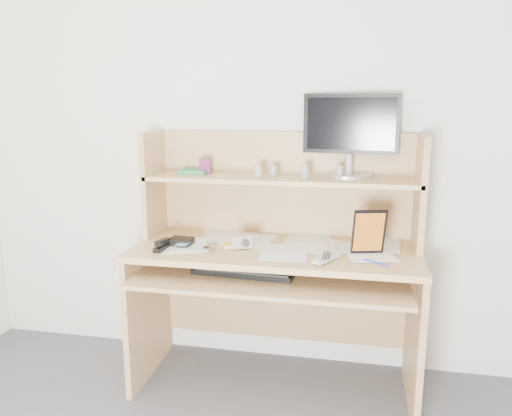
% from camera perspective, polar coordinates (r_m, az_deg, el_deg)
% --- Properties ---
extents(back_wall, '(3.60, 0.04, 2.50)m').
position_cam_1_polar(back_wall, '(2.69, 3.38, 7.67)').
color(back_wall, silver).
rests_on(back_wall, floor).
extents(desk, '(1.40, 0.70, 1.30)m').
position_cam_1_polar(desk, '(2.56, 2.48, -5.22)').
color(desk, tan).
rests_on(desk, floor).
extents(paper_clutter, '(1.32, 0.54, 0.01)m').
position_cam_1_polar(paper_clutter, '(2.47, 2.20, -4.47)').
color(paper_clutter, white).
rests_on(paper_clutter, desk).
extents(keyboard, '(0.50, 0.21, 0.03)m').
position_cam_1_polar(keyboard, '(2.41, -1.33, -7.09)').
color(keyboard, black).
rests_on(keyboard, desk).
extents(tv_remote, '(0.12, 0.17, 0.02)m').
position_cam_1_polar(tv_remote, '(2.28, 8.02, -5.69)').
color(tv_remote, '#ACACA7').
rests_on(tv_remote, paper_clutter).
extents(flip_phone, '(0.05, 0.08, 0.02)m').
position_cam_1_polar(flip_phone, '(2.41, -5.58, -4.58)').
color(flip_phone, '#A3A3A5').
rests_on(flip_phone, paper_clutter).
extents(stapler, '(0.04, 0.14, 0.04)m').
position_cam_1_polar(stapler, '(2.47, -10.69, -4.06)').
color(stapler, black).
rests_on(stapler, paper_clutter).
extents(wallet, '(0.12, 0.10, 0.03)m').
position_cam_1_polar(wallet, '(2.54, -8.58, -3.74)').
color(wallet, black).
rests_on(wallet, paper_clutter).
extents(sticky_note_pad, '(0.10, 0.10, 0.01)m').
position_cam_1_polar(sticky_note_pad, '(2.49, -2.70, -4.25)').
color(sticky_note_pad, yellow).
rests_on(sticky_note_pad, desk).
extents(digital_camera, '(0.11, 0.08, 0.06)m').
position_cam_1_polar(digital_camera, '(2.43, -1.71, -3.88)').
color(digital_camera, silver).
rests_on(digital_camera, paper_clutter).
extents(game_case, '(0.15, 0.05, 0.22)m').
position_cam_1_polar(game_case, '(2.37, 12.77, -2.67)').
color(game_case, black).
rests_on(game_case, paper_clutter).
extents(blue_pen, '(0.11, 0.08, 0.01)m').
position_cam_1_polar(blue_pen, '(2.27, 13.59, -6.09)').
color(blue_pen, '#182DBB').
rests_on(blue_pen, paper_clutter).
extents(card_box, '(0.06, 0.02, 0.08)m').
position_cam_1_polar(card_box, '(2.65, -5.85, 4.77)').
color(card_box, '#A81622').
rests_on(card_box, desk).
extents(shelf_book, '(0.15, 0.20, 0.02)m').
position_cam_1_polar(shelf_book, '(2.71, -6.92, 4.26)').
color(shelf_book, '#368847').
rests_on(shelf_book, desk).
extents(chip_stack_a, '(0.06, 0.06, 0.06)m').
position_cam_1_polar(chip_stack_a, '(2.51, 0.27, 4.21)').
color(chip_stack_a, black).
rests_on(chip_stack_a, desk).
extents(chip_stack_b, '(0.06, 0.06, 0.07)m').
position_cam_1_polar(chip_stack_b, '(2.49, 5.63, 4.18)').
color(chip_stack_b, silver).
rests_on(chip_stack_b, desk).
extents(chip_stack_c, '(0.05, 0.05, 0.06)m').
position_cam_1_polar(chip_stack_c, '(2.55, 2.02, 4.25)').
color(chip_stack_c, black).
rests_on(chip_stack_c, desk).
extents(chip_stack_d, '(0.05, 0.05, 0.06)m').
position_cam_1_polar(chip_stack_d, '(2.53, 9.54, 4.14)').
color(chip_stack_d, white).
rests_on(chip_stack_d, desk).
extents(monitor, '(0.48, 0.24, 0.41)m').
position_cam_1_polar(monitor, '(2.59, 10.73, 8.46)').
color(monitor, '#B5B6BA').
rests_on(monitor, desk).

